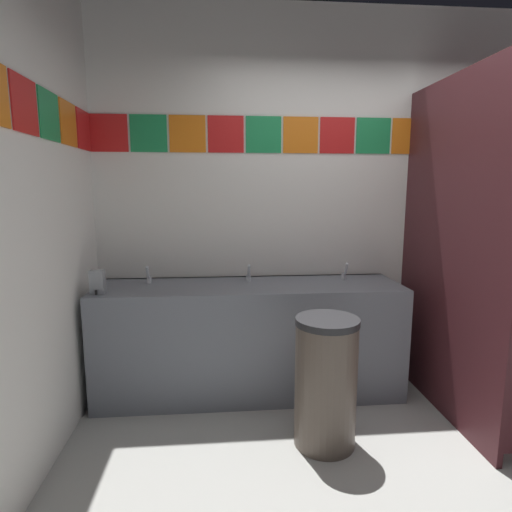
# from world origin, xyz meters

# --- Properties ---
(ground_plane) EXTENTS (9.47, 9.47, 0.00)m
(ground_plane) POSITION_xyz_m (0.00, 0.00, 0.00)
(ground_plane) COLOR #9E9E99
(wall_back) EXTENTS (4.30, 0.09, 2.89)m
(wall_back) POSITION_xyz_m (-0.00, 1.53, 1.45)
(wall_back) COLOR white
(wall_back) RESTS_ON ground_plane
(vanity_counter) EXTENTS (2.22, 0.59, 0.83)m
(vanity_counter) POSITION_xyz_m (-0.99, 1.19, 0.43)
(vanity_counter) COLOR slate
(vanity_counter) RESTS_ON ground_plane
(faucet_left) EXTENTS (0.04, 0.10, 0.14)m
(faucet_left) POSITION_xyz_m (-1.73, 1.28, 0.89)
(faucet_left) COLOR silver
(faucet_left) RESTS_ON vanity_counter
(faucet_center) EXTENTS (0.04, 0.10, 0.14)m
(faucet_center) POSITION_xyz_m (-0.99, 1.28, 0.89)
(faucet_center) COLOR silver
(faucet_center) RESTS_ON vanity_counter
(faucet_right) EXTENTS (0.04, 0.10, 0.14)m
(faucet_right) POSITION_xyz_m (-0.25, 1.28, 0.89)
(faucet_right) COLOR silver
(faucet_right) RESTS_ON vanity_counter
(soap_dispenser) EXTENTS (0.09, 0.09, 0.16)m
(soap_dispenser) POSITION_xyz_m (-2.02, 1.02, 0.91)
(soap_dispenser) COLOR gray
(soap_dispenser) RESTS_ON vanity_counter
(stall_divider) EXTENTS (0.92, 1.31, 2.25)m
(stall_divider) POSITION_xyz_m (0.49, 0.59, 1.13)
(stall_divider) COLOR #471E23
(stall_divider) RESTS_ON ground_plane
(toilet) EXTENTS (0.39, 0.49, 0.74)m
(toilet) POSITION_xyz_m (0.84, 1.04, 0.30)
(toilet) COLOR white
(toilet) RESTS_ON ground_plane
(trash_bin) EXTENTS (0.37, 0.37, 0.79)m
(trash_bin) POSITION_xyz_m (-0.59, 0.50, 0.39)
(trash_bin) COLOR brown
(trash_bin) RESTS_ON ground_plane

